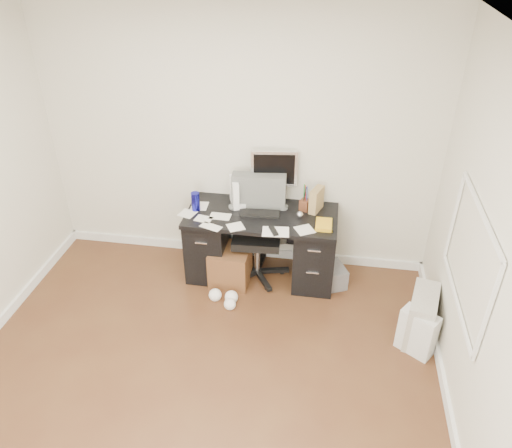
{
  "coord_description": "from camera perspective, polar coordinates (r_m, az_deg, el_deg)",
  "views": [
    {
      "loc": [
        0.92,
        -2.55,
        3.29
      ],
      "look_at": [
        0.32,
        1.2,
        0.91
      ],
      "focal_mm": 35.0,
      "sensor_mm": 36.0,
      "label": 1
    }
  ],
  "objects": [
    {
      "name": "loose_papers",
      "position": [
        4.93,
        -1.74,
        1.06
      ],
      "size": [
        1.1,
        0.6,
        0.0
      ],
      "primitive_type": null,
      "color": "white",
      "rests_on": "desk"
    },
    {
      "name": "paper_remote",
      "position": [
        4.67,
        2.26,
        -0.79
      ],
      "size": [
        0.27,
        0.22,
        0.02
      ],
      "primitive_type": null,
      "rotation": [
        0.0,
        0.0,
        0.09
      ],
      "color": "white",
      "rests_on": "desk"
    },
    {
      "name": "room_shell",
      "position": [
        3.18,
        -8.44,
        0.73
      ],
      "size": [
        4.02,
        4.02,
        2.71
      ],
      "color": "silver",
      "rests_on": "ground"
    },
    {
      "name": "pc_tower",
      "position": [
        4.73,
        18.36,
        -10.04
      ],
      "size": [
        0.32,
        0.52,
        0.48
      ],
      "primitive_type": "cube",
      "rotation": [
        0.0,
        0.0,
        -0.23
      ],
      "color": "#A5A295",
      "rests_on": "ground"
    },
    {
      "name": "yellow_book",
      "position": [
        4.78,
        7.83,
        -0.08
      ],
      "size": [
        0.17,
        0.21,
        0.04
      ],
      "primitive_type": "cube",
      "rotation": [
        0.0,
        0.0,
        0.0
      ],
      "color": "gold",
      "rests_on": "desk"
    },
    {
      "name": "white_binder",
      "position": [
        5.04,
        -2.5,
        3.67
      ],
      "size": [
        0.2,
        0.27,
        0.29
      ],
      "primitive_type": "cube",
      "rotation": [
        0.0,
        0.0,
        0.37
      ],
      "color": "white",
      "rests_on": "desk"
    },
    {
      "name": "wicker_basket",
      "position": [
        5.17,
        -2.93,
        -4.71
      ],
      "size": [
        0.41,
        0.41,
        0.39
      ],
      "primitive_type": "cube",
      "rotation": [
        0.0,
        0.0,
        -0.03
      ],
      "color": "#522D18",
      "rests_on": "ground"
    },
    {
      "name": "lcd_monitor",
      "position": [
        5.02,
        2.07,
        5.41
      ],
      "size": [
        0.49,
        0.32,
        0.58
      ],
      "primitive_type": null,
      "rotation": [
        0.0,
        0.0,
        0.13
      ],
      "color": "silver",
      "rests_on": "desk"
    },
    {
      "name": "desk_printer",
      "position": [
        5.21,
        7.97,
        -5.92
      ],
      "size": [
        0.47,
        0.43,
        0.22
      ],
      "primitive_type": "cube",
      "rotation": [
        0.0,
        0.0,
        0.43
      ],
      "color": "#5C5B60",
      "rests_on": "ground"
    },
    {
      "name": "desk",
      "position": [
        5.13,
        0.62,
        -2.19
      ],
      "size": [
        1.5,
        0.7,
        0.75
      ],
      "color": "black",
      "rests_on": "ground"
    },
    {
      "name": "ground",
      "position": [
        4.26,
        -7.16,
        -18.84
      ],
      "size": [
        4.0,
        4.0,
        0.0
      ],
      "primitive_type": "plane",
      "color": "#4B2818",
      "rests_on": "ground"
    },
    {
      "name": "pen_cup",
      "position": [
        4.97,
        5.67,
        2.98
      ],
      "size": [
        0.15,
        0.15,
        0.27
      ],
      "primitive_type": null,
      "rotation": [
        0.0,
        0.0,
        -0.42
      ],
      "color": "brown",
      "rests_on": "desk"
    },
    {
      "name": "computer_mouse",
      "position": [
        4.89,
        5.03,
        1.08
      ],
      "size": [
        0.08,
        0.08,
        0.07
      ],
      "primitive_type": "sphere",
      "rotation": [
        0.0,
        0.0,
        0.28
      ],
      "color": "silver",
      "rests_on": "desk"
    },
    {
      "name": "magazine_file",
      "position": [
        4.98,
        6.92,
        2.77
      ],
      "size": [
        0.17,
        0.23,
        0.24
      ],
      "primitive_type": "cube",
      "rotation": [
        0.0,
        0.0,
        -0.35
      ],
      "color": "#997A4A",
      "rests_on": "desk"
    },
    {
      "name": "shopping_bag",
      "position": [
        4.62,
        17.94,
        -11.71
      ],
      "size": [
        0.38,
        0.36,
        0.42
      ],
      "primitive_type": "cube",
      "rotation": [
        0.0,
        0.0,
        -0.61
      ],
      "color": "silver",
      "rests_on": "ground"
    },
    {
      "name": "travel_mug",
      "position": [
        5.0,
        -6.92,
        2.58
      ],
      "size": [
        0.09,
        0.09,
        0.19
      ],
      "primitive_type": "cylinder",
      "rotation": [
        0.0,
        0.0,
        0.0
      ],
      "color": "#161594",
      "rests_on": "desk"
    },
    {
      "name": "keyboard",
      "position": [
        4.93,
        0.48,
        1.18
      ],
      "size": [
        0.39,
        0.15,
        0.02
      ],
      "primitive_type": "cube",
      "rotation": [
        0.0,
        0.0,
        0.06
      ],
      "color": "black",
      "rests_on": "desk"
    },
    {
      "name": "office_chair",
      "position": [
        5.05,
        0.13,
        -0.83
      ],
      "size": [
        0.66,
        0.66,
        1.1
      ],
      "primitive_type": null,
      "rotation": [
        0.0,
        0.0,
        0.06
      ],
      "color": "#4C4F4C",
      "rests_on": "ground"
    }
  ]
}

